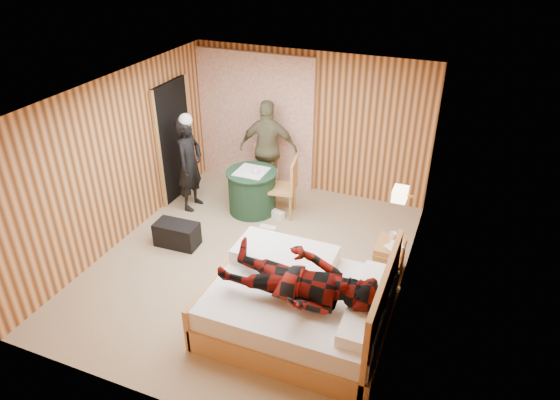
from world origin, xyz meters
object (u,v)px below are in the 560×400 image
at_px(chair_near, 287,184).
at_px(duffel_bag, 177,234).
at_px(wall_lamp, 400,194).
at_px(man_on_bed, 298,272).
at_px(chair_far, 266,166).
at_px(bed, 302,306).
at_px(round_table, 252,191).
at_px(woman_standing, 190,164).
at_px(nightstand, 389,258).
at_px(man_at_table, 268,149).

bearing_deg(chair_near, duffel_bag, -49.92).
bearing_deg(wall_lamp, man_on_bed, -115.40).
xyz_separation_m(wall_lamp, chair_far, (-2.54, 1.56, -0.76)).
relative_size(bed, round_table, 2.52).
xyz_separation_m(bed, chair_far, (-1.74, 2.96, 0.21)).
distance_m(duffel_bag, woman_standing, 1.31).
relative_size(bed, chair_far, 2.29).
bearing_deg(duffel_bag, round_table, 62.49).
bearing_deg(wall_lamp, bed, -119.87).
relative_size(nightstand, woman_standing, 0.33).
xyz_separation_m(duffel_bag, man_on_bed, (2.37, -1.18, 0.82)).
bearing_deg(woman_standing, round_table, -76.86).
xyz_separation_m(round_table, duffel_bag, (-0.63, -1.35, -0.19)).
xyz_separation_m(round_table, woman_standing, (-1.01, -0.25, 0.42)).
distance_m(chair_far, woman_standing, 1.36).
relative_size(nightstand, chair_near, 0.53).
distance_m(bed, nightstand, 1.63).
distance_m(wall_lamp, duffel_bag, 3.37).
relative_size(round_table, woman_standing, 0.53).
xyz_separation_m(nightstand, chair_far, (-2.50, 1.52, 0.28)).
height_order(nightstand, woman_standing, woman_standing).
xyz_separation_m(man_at_table, man_on_bed, (1.74, -3.23, 0.14)).
distance_m(wall_lamp, round_table, 2.83).
relative_size(chair_far, chair_near, 0.94).
bearing_deg(man_at_table, chair_far, 42.06).
relative_size(round_table, chair_far, 0.91).
bearing_deg(man_on_bed, chair_far, 119.03).
height_order(round_table, chair_near, chair_near).
bearing_deg(bed, chair_near, 115.19).
height_order(duffel_bag, woman_standing, woman_standing).
relative_size(round_table, man_at_table, 0.49).
bearing_deg(woman_standing, chair_near, -78.21).
height_order(bed, chair_near, bed).
height_order(wall_lamp, round_table, wall_lamp).
bearing_deg(chair_far, duffel_bag, -128.18).
bearing_deg(wall_lamp, chair_near, 152.54).
relative_size(bed, chair_near, 2.14).
bearing_deg(chair_near, bed, 15.14).
xyz_separation_m(woman_standing, man_at_table, (1.01, 0.96, 0.06)).
height_order(duffel_bag, man_at_table, man_at_table).
relative_size(round_table, duffel_bag, 1.30).
bearing_deg(round_table, duffel_bag, -115.13).
distance_m(chair_far, man_at_table, 0.33).
bearing_deg(round_table, nightstand, -19.09).
relative_size(bed, man_on_bed, 1.20).
height_order(chair_far, man_at_table, man_at_table).
distance_m(chair_near, man_at_table, 0.88).
bearing_deg(woman_standing, man_at_table, -47.29).
height_order(bed, man_at_table, man_at_table).
height_order(bed, chair_far, bed).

